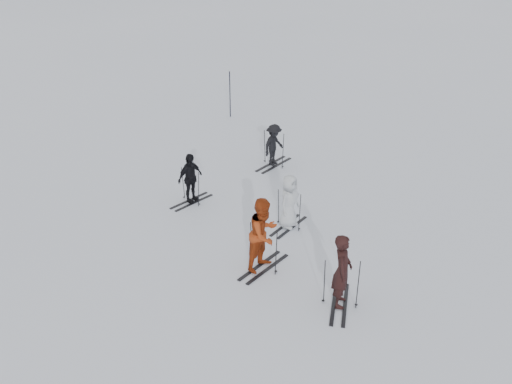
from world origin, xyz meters
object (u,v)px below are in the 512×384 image
at_px(skier_near_dark, 342,272).
at_px(skier_uphill_left, 190,179).
at_px(skier_red, 264,235).
at_px(skier_grey, 289,202).
at_px(piste_marker, 230,94).
at_px(skier_uphill_far, 274,146).

height_order(skier_near_dark, skier_uphill_left, skier_near_dark).
distance_m(skier_red, skier_grey, 2.29).
distance_m(skier_uphill_left, piste_marker, 8.46).
distance_m(skier_near_dark, piste_marker, 14.04).
distance_m(skier_near_dark, skier_grey, 3.83).
relative_size(skier_uphill_far, piste_marker, 0.74).
distance_m(skier_uphill_left, skier_uphill_far, 4.00).
relative_size(skier_grey, piste_marker, 0.78).
height_order(skier_near_dark, skier_red, skier_red).
xyz_separation_m(skier_red, skier_uphill_left, (-3.26, 2.90, -0.18)).
distance_m(skier_red, piste_marker, 12.22).
relative_size(skier_red, skier_uphill_far, 1.29).
bearing_deg(skier_grey, skier_uphill_left, 97.09).
xyz_separation_m(skier_red, skier_grey, (0.09, 2.28, -0.18)).
bearing_deg(skier_red, skier_uphill_left, 69.05).
height_order(skier_uphill_left, piste_marker, piste_marker).
xyz_separation_m(skier_grey, piste_marker, (-4.98, 8.92, 0.23)).
relative_size(skier_grey, skier_uphill_far, 1.06).
distance_m(skier_red, skier_uphill_far, 6.70).
height_order(skier_uphill_left, skier_uphill_far, skier_uphill_left).
relative_size(skier_uphill_left, piste_marker, 0.78).
bearing_deg(skier_uphill_far, skier_grey, -138.66).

